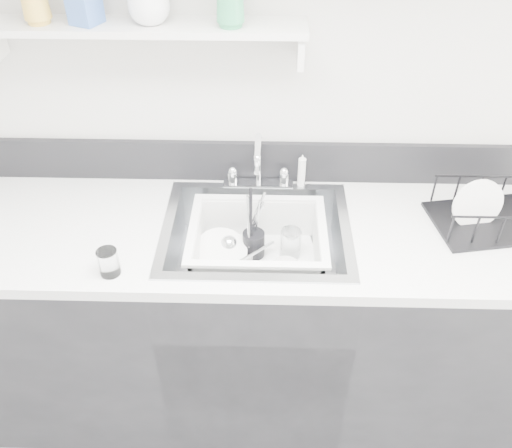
{
  "coord_description": "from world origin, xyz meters",
  "views": [
    {
      "loc": [
        0.04,
        -0.23,
        2.09
      ],
      "look_at": [
        0.0,
        1.14,
        0.98
      ],
      "focal_mm": 38.0,
      "sensor_mm": 36.0,
      "label": 1
    }
  ],
  "objects_px": {
    "wash_tub": "(258,247)",
    "dish_rack": "(490,209)",
    "sink": "(256,248)",
    "counter_run": "(256,319)"
  },
  "relations": [
    {
      "from": "sink",
      "to": "wash_tub",
      "type": "relative_size",
      "value": 1.36
    },
    {
      "from": "counter_run",
      "to": "wash_tub",
      "type": "distance_m",
      "value": 0.38
    },
    {
      "from": "wash_tub",
      "to": "dish_rack",
      "type": "xyz_separation_m",
      "value": [
        0.78,
        0.06,
        0.14
      ]
    },
    {
      "from": "sink",
      "to": "wash_tub",
      "type": "height_order",
      "value": "wash_tub"
    },
    {
      "from": "dish_rack",
      "to": "counter_run",
      "type": "bearing_deg",
      "value": 173.68
    },
    {
      "from": "counter_run",
      "to": "wash_tub",
      "type": "bearing_deg",
      "value": -64.93
    },
    {
      "from": "sink",
      "to": "wash_tub",
      "type": "distance_m",
      "value": 0.02
    },
    {
      "from": "sink",
      "to": "dish_rack",
      "type": "xyz_separation_m",
      "value": [
        0.79,
        0.05,
        0.15
      ]
    },
    {
      "from": "sink",
      "to": "dish_rack",
      "type": "bearing_deg",
      "value": 3.67
    },
    {
      "from": "counter_run",
      "to": "dish_rack",
      "type": "height_order",
      "value": "dish_rack"
    }
  ]
}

